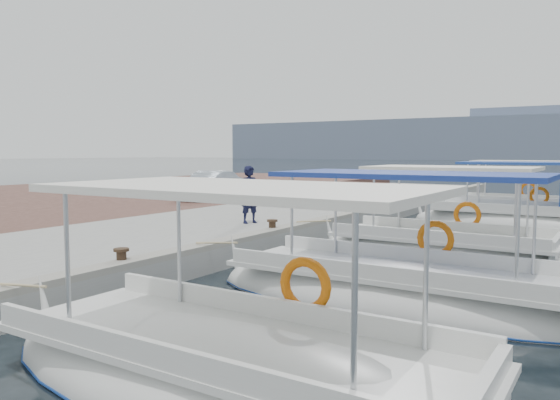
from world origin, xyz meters
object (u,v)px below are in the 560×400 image
(fishing_caique_d, at_px, (528,222))
(parked_car, at_px, (210,185))
(fishing_caique_c, at_px, (442,255))
(fishing_caique_b, at_px, (398,297))
(fishing_caique_a, at_px, (230,384))
(fishing_caique_e, at_px, (516,213))
(fisherman, at_px, (250,195))

(fishing_caique_d, relative_size, parked_car, 2.05)
(fishing_caique_c, bearing_deg, fishing_caique_b, -83.95)
(fishing_caique_b, bearing_deg, fishing_caique_c, 96.05)
(fishing_caique_a, relative_size, fishing_caique_e, 1.07)
(fishing_caique_b, relative_size, fishing_caique_d, 0.93)
(fishing_caique_b, bearing_deg, fishing_caique_e, 91.90)
(fishing_caique_c, xyz_separation_m, parked_car, (-11.87, 5.75, 1.00))
(fisherman, bearing_deg, parked_car, 69.54)
(fishing_caique_b, distance_m, parked_car, 15.84)
(fishing_caique_e, bearing_deg, fishing_caique_c, -89.72)
(fishing_caique_b, xyz_separation_m, fishing_caique_d, (0.39, 11.57, 0.06))
(fishing_caique_b, relative_size, fishing_caique_c, 1.14)
(fishing_caique_d, bearing_deg, fishing_caique_e, 105.03)
(fishing_caique_d, xyz_separation_m, fishing_caique_e, (-0.88, 3.28, -0.06))
(fishing_caique_a, relative_size, fisherman, 3.94)
(fishing_caique_a, distance_m, parked_car, 18.63)
(fishing_caique_a, xyz_separation_m, fisherman, (-5.75, 8.44, 1.21))
(fishing_caique_c, relative_size, parked_car, 1.66)
(fishing_caique_c, bearing_deg, parked_car, 154.17)
(fishing_caique_c, relative_size, fishing_caique_d, 0.81)
(fishing_caique_c, height_order, fisherman, fishing_caique_c)
(fishing_caique_a, xyz_separation_m, fishing_caique_b, (0.28, 4.27, -0.00))
(fishing_caique_a, bearing_deg, fishing_caique_b, 86.25)
(fishing_caique_b, height_order, fishing_caique_e, same)
(fishing_caique_e, bearing_deg, fisherman, -117.38)
(fisherman, bearing_deg, fishing_caique_a, -123.78)
(fishing_caique_c, xyz_separation_m, fishing_caique_d, (0.83, 7.40, 0.06))
(fishing_caique_a, xyz_separation_m, fishing_caique_e, (-0.21, 19.12, 0.00))
(fishing_caique_a, bearing_deg, fishing_caique_c, 91.09)
(fishing_caique_b, bearing_deg, fishing_caique_d, 88.08)
(fishing_caique_d, bearing_deg, fisherman, -130.91)
(parked_car, bearing_deg, fishing_caique_a, -57.60)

